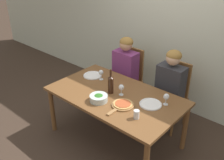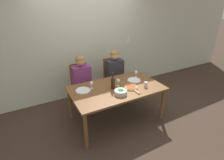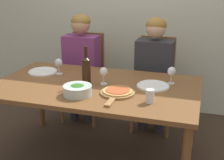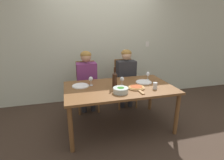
# 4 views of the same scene
# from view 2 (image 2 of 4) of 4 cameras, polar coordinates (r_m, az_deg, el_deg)

# --- Properties ---
(ground_plane) EXTENTS (40.00, 40.00, 0.00)m
(ground_plane) POSITION_cam_2_polar(r_m,az_deg,el_deg) (3.74, 1.32, -12.36)
(ground_plane) COLOR #3D2D23
(back_wall) EXTENTS (10.00, 0.06, 2.70)m
(back_wall) POSITION_cam_2_polar(r_m,az_deg,el_deg) (4.28, -7.57, 12.47)
(back_wall) COLOR beige
(back_wall) RESTS_ON ground
(dining_table) EXTENTS (1.75, 1.01, 0.73)m
(dining_table) POSITION_cam_2_polar(r_m,az_deg,el_deg) (3.38, 1.43, -3.55)
(dining_table) COLOR brown
(dining_table) RESTS_ON ground
(chair_left) EXTENTS (0.42, 0.42, 0.99)m
(chair_left) POSITION_cam_2_polar(r_m,az_deg,el_deg) (3.98, -10.10, -1.45)
(chair_left) COLOR brown
(chair_left) RESTS_ON ground
(chair_right) EXTENTS (0.42, 0.42, 0.99)m
(chair_right) POSITION_cam_2_polar(r_m,az_deg,el_deg) (4.27, 0.21, 0.87)
(chair_right) COLOR brown
(chair_right) RESTS_ON ground
(person_woman) EXTENTS (0.47, 0.51, 1.22)m
(person_woman) POSITION_cam_2_polar(r_m,az_deg,el_deg) (3.79, -9.76, 0.74)
(person_woman) COLOR #28282D
(person_woman) RESTS_ON ground
(person_man) EXTENTS (0.47, 0.51, 1.22)m
(person_man) POSITION_cam_2_polar(r_m,az_deg,el_deg) (4.09, 1.01, 3.00)
(person_man) COLOR #28282D
(person_man) RESTS_ON ground
(wine_bottle) EXTENTS (0.07, 0.07, 0.33)m
(wine_bottle) POSITION_cam_2_polar(r_m,az_deg,el_deg) (3.25, 0.29, -0.77)
(wine_bottle) COLOR black
(wine_bottle) RESTS_ON dining_table
(broccoli_bowl) EXTENTS (0.23, 0.23, 0.09)m
(broccoli_bowl) POSITION_cam_2_polar(r_m,az_deg,el_deg) (3.11, 2.85, -3.98)
(broccoli_bowl) COLOR silver
(broccoli_bowl) RESTS_ON dining_table
(dinner_plate_left) EXTENTS (0.28, 0.28, 0.02)m
(dinner_plate_left) POSITION_cam_2_polar(r_m,az_deg,el_deg) (3.28, -9.44, -3.32)
(dinner_plate_left) COLOR white
(dinner_plate_left) RESTS_ON dining_table
(dinner_plate_right) EXTENTS (0.28, 0.28, 0.02)m
(dinner_plate_right) POSITION_cam_2_polar(r_m,az_deg,el_deg) (3.65, 7.21, -0.02)
(dinner_plate_right) COLOR white
(dinner_plate_right) RESTS_ON dining_table
(pizza_on_board) EXTENTS (0.28, 0.42, 0.04)m
(pizza_on_board) POSITION_cam_2_polar(r_m,az_deg,el_deg) (3.34, 6.25, -2.38)
(pizza_on_board) COLOR #9E7042
(pizza_on_board) RESTS_ON dining_table
(wine_glass_left) EXTENTS (0.07, 0.07, 0.15)m
(wine_glass_left) POSITION_cam_2_polar(r_m,az_deg,el_deg) (3.28, -6.72, -1.19)
(wine_glass_left) COLOR silver
(wine_glass_left) RESTS_ON dining_table
(wine_glass_right) EXTENTS (0.07, 0.07, 0.15)m
(wine_glass_right) POSITION_cam_2_polar(r_m,az_deg,el_deg) (3.78, 7.88, 2.41)
(wine_glass_right) COLOR silver
(wine_glass_right) RESTS_ON dining_table
(wine_glass_centre) EXTENTS (0.07, 0.07, 0.15)m
(wine_glass_centre) POSITION_cam_2_polar(r_m,az_deg,el_deg) (3.36, 1.98, -0.37)
(wine_glass_centre) COLOR silver
(wine_glass_centre) RESTS_ON dining_table
(water_tumbler) EXTENTS (0.07, 0.07, 0.10)m
(water_tumbler) POSITION_cam_2_polar(r_m,az_deg,el_deg) (3.41, 10.95, -1.41)
(water_tumbler) COLOR silver
(water_tumbler) RESTS_ON dining_table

